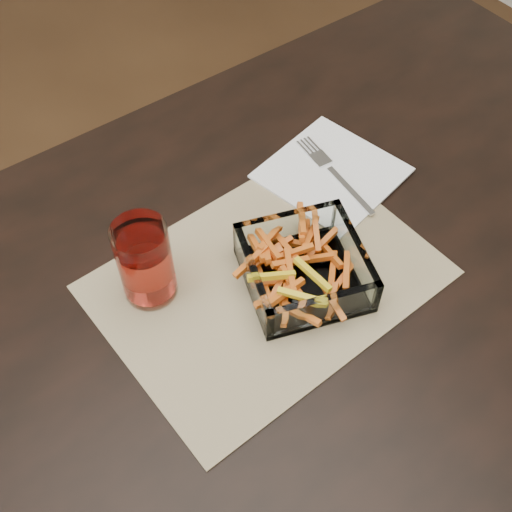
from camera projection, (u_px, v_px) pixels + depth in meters
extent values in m
plane|color=#331E0F|center=(258.00, 481.00, 1.47)|extent=(4.50, 4.50, 0.00)
cube|color=black|center=(259.00, 309.00, 0.89)|extent=(1.60, 0.90, 0.03)
cylinder|color=black|center=(400.00, 147.00, 1.62)|extent=(0.06, 0.06, 0.72)
cube|color=tan|center=(267.00, 280.00, 0.90)|extent=(0.46, 0.35, 0.00)
cube|color=white|center=(303.00, 278.00, 0.89)|extent=(0.20, 0.20, 0.01)
cube|color=white|center=(287.00, 228.00, 0.91)|extent=(0.15, 0.06, 0.06)
cube|color=white|center=(323.00, 311.00, 0.83)|extent=(0.15, 0.06, 0.06)
cube|color=white|center=(253.00, 280.00, 0.86)|extent=(0.06, 0.15, 0.06)
cube|color=white|center=(354.00, 255.00, 0.88)|extent=(0.06, 0.15, 0.06)
cylinder|color=white|center=(145.00, 262.00, 0.83)|extent=(0.07, 0.07, 0.13)
cylinder|color=red|center=(147.00, 268.00, 0.85)|extent=(0.06, 0.06, 0.08)
cube|color=white|center=(332.00, 173.00, 1.02)|extent=(0.23, 0.23, 0.00)
cube|color=silver|center=(350.00, 190.00, 0.99)|extent=(0.02, 0.11, 0.00)
cube|color=silver|center=(320.00, 159.00, 1.03)|extent=(0.03, 0.03, 0.00)
cube|color=silver|center=(303.00, 148.00, 1.05)|extent=(0.01, 0.04, 0.00)
cube|color=silver|center=(307.00, 147.00, 1.05)|extent=(0.01, 0.04, 0.00)
cube|color=silver|center=(310.00, 145.00, 1.05)|extent=(0.01, 0.04, 0.00)
cube|color=silver|center=(314.00, 144.00, 1.05)|extent=(0.01, 0.04, 0.00)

